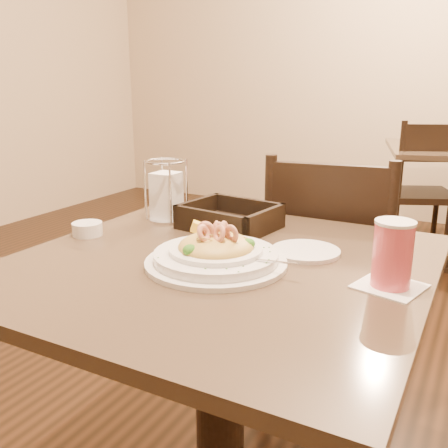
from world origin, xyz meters
The scene contains 9 objects.
main_table centered at (0.00, 0.00, 0.51)m, with size 0.90×0.90×0.75m.
dining_chair_near centered at (0.08, 0.63, 0.50)m, with size 0.47×0.47×0.93m.
dining_chair_far centered at (0.16, 2.37, 0.50)m, with size 0.55×0.55×0.93m.
pasta_bowl centered at (0.01, -0.03, 0.78)m, with size 0.35×0.31×0.10m.
drink_glass centered at (0.37, 0.02, 0.82)m, with size 0.15×0.15×0.13m.
bread_basket centered at (-0.10, 0.24, 0.78)m, with size 0.26×0.23×0.07m.
napkin_caddy centered at (-0.30, 0.23, 0.83)m, with size 0.11×0.11×0.18m.
side_plate centered at (0.16, 0.14, 0.76)m, with size 0.16×0.16×0.01m, color white.
butter_ramekin centered at (-0.40, 0.01, 0.77)m, with size 0.08×0.08×0.03m, color white.
Camera 1 is at (0.51, -0.93, 1.14)m, focal length 40.00 mm.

